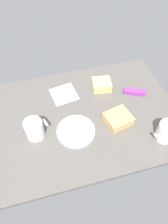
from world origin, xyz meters
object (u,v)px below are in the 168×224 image
coffee_mug_milky (166,131)px  paper_napkin (64,94)px  snack_bar (134,92)px  sandwich_main (102,85)px  coffee_mug_black (34,129)px  sandwich_side (118,119)px  plate_of_food (76,131)px

coffee_mug_milky → paper_napkin: bearing=-44.1°
snack_bar → paper_napkin: 36.47cm
coffee_mug_milky → sandwich_main: (17.25, -35.87, -2.32)cm
coffee_mug_black → paper_napkin: (-16.87, -20.62, -4.66)cm
coffee_mug_milky → paper_napkin: size_ratio=0.84×
sandwich_main → coffee_mug_milky: bearing=115.7°
sandwich_side → coffee_mug_milky: bearing=142.3°
coffee_mug_black → sandwich_main: coffee_mug_black is taller
plate_of_food → paper_napkin: (0.57, -23.76, -0.45)cm
plate_of_food → snack_bar: snack_bar is taller
sandwich_main → paper_napkin: 20.27cm
coffee_mug_black → snack_bar: bearing=-167.3°
coffee_mug_black → coffee_mug_milky: bearing=163.9°
sandwich_side → snack_bar: 20.66cm
snack_bar → sandwich_main: bearing=-4.9°
snack_bar → plate_of_food: bearing=47.3°
plate_of_food → sandwich_main: bearing=-130.0°
plate_of_food → sandwich_side: (-20.10, -0.39, 1.60)cm
plate_of_food → paper_napkin: bearing=-88.6°
sandwich_main → paper_napkin: bearing=-1.2°
plate_of_food → snack_bar: (-34.79, -14.87, 0.40)cm
coffee_mug_black → plate_of_food: bearing=169.8°
coffee_mug_black → sandwich_main: 42.25cm
coffee_mug_milky → sandwich_side: coffee_mug_milky is taller
coffee_mug_milky → snack_bar: 27.72cm
coffee_mug_milky → plate_of_food: bearing=-18.8°
sandwich_main → paper_napkin: size_ratio=0.87×
coffee_mug_black → coffee_mug_milky: (-54.28, 15.69, -0.29)cm
coffee_mug_milky → paper_napkin: coffee_mug_milky is taller
sandwich_side → paper_napkin: 31.26cm
paper_napkin → coffee_mug_milky: bearing=135.9°
coffee_mug_black → sandwich_main: bearing=-151.4°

